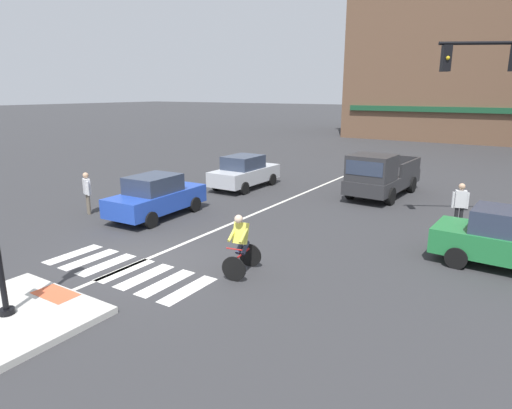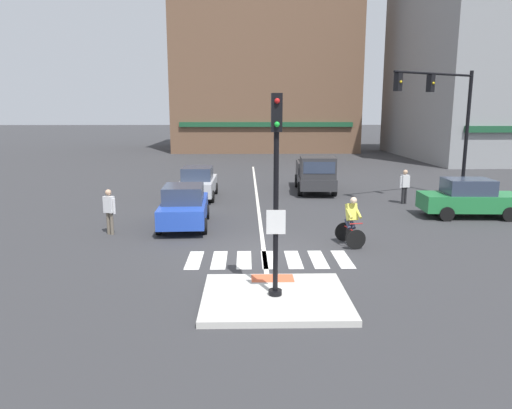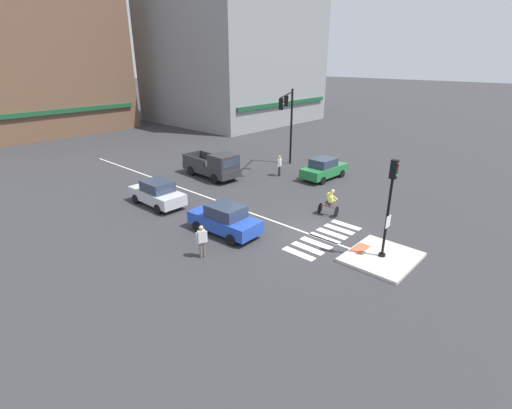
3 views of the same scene
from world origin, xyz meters
The scene contains 21 objects.
ground_plane centered at (0.00, 0.00, 0.00)m, with size 300.00×300.00×0.00m, color #333335.
traffic_island centered at (0.00, -3.98, 0.07)m, with size 3.45×2.96×0.15m, color beige.
tactile_pad_front centered at (0.00, -2.86, 0.15)m, with size 1.10×0.60×0.01m, color #DB5B38.
signal_pole centered at (0.00, -3.99, 2.96)m, with size 0.44×0.38×4.67m.
crosswalk_stripe_a centered at (-2.26, -0.79, 0.00)m, with size 0.44×1.80×0.01m, color silver.
crosswalk_stripe_b centered at (-1.51, -0.79, 0.00)m, with size 0.44×1.80×0.01m, color silver.
crosswalk_stripe_c centered at (-0.75, -0.79, 0.00)m, with size 0.44×1.80×0.01m, color silver.
crosswalk_stripe_d centered at (0.00, -0.79, 0.00)m, with size 0.44×1.80×0.01m, color silver.
crosswalk_stripe_e centered at (0.75, -0.79, 0.00)m, with size 0.44×1.80×0.01m, color silver.
crosswalk_stripe_f centered at (1.51, -0.79, 0.00)m, with size 0.44×1.80×0.01m, color silver.
crosswalk_stripe_g centered at (2.26, -0.79, 0.00)m, with size 0.44×1.80×0.01m, color silver.
lane_centre_line centered at (-0.12, 10.00, 0.00)m, with size 0.14×28.00×0.01m, color silver.
traffic_light_mast centered at (9.14, 8.89, 4.50)m, with size 4.78×2.67×6.44m.
building_corner_left centered at (1.45, 44.40, 9.69)m, with size 20.92×17.18×19.34m.
car_green_cross_right centered at (8.82, 5.00, 0.81)m, with size 4.17×1.99×1.64m.
car_blue_westbound_near centered at (-3.10, 3.54, 0.81)m, with size 1.99×4.17×1.64m.
car_silver_westbound_far centered at (-3.18, 9.74, 0.81)m, with size 1.87×4.11×1.64m.
pickup_truck_charcoal_eastbound_far centered at (3.16, 11.39, 0.98)m, with size 2.26×5.19×2.08m.
cyclist centered at (2.81, 0.70, 0.87)m, with size 0.84×1.19×1.68m.
pedestrian_at_curb_left centered at (-5.66, 2.36, 0.98)m, with size 0.51×0.35×1.67m.
pedestrian_waiting_far_side centered at (7.02, 7.99, 0.98)m, with size 0.53×0.31×1.67m.
Camera 2 is at (-0.67, -14.61, 4.42)m, focal length 33.28 mm.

